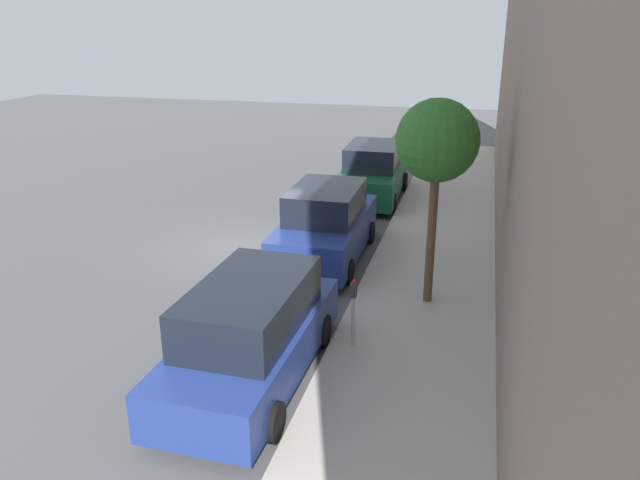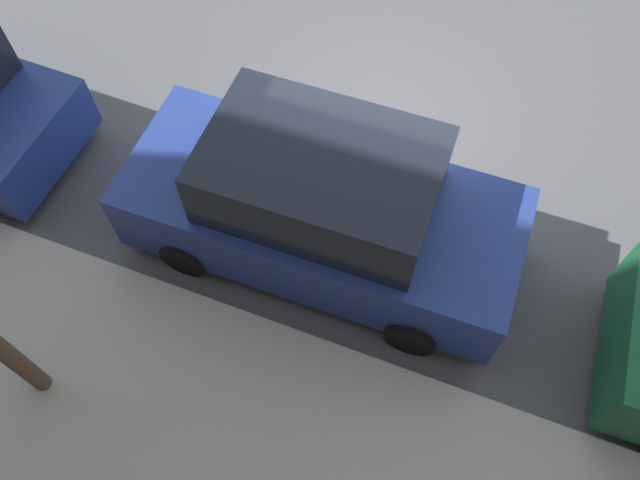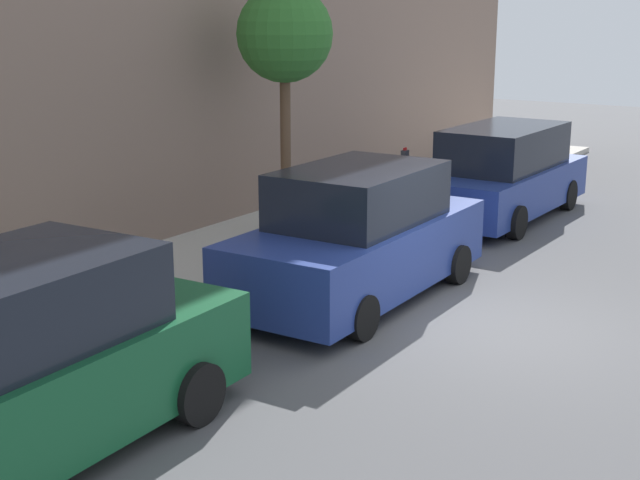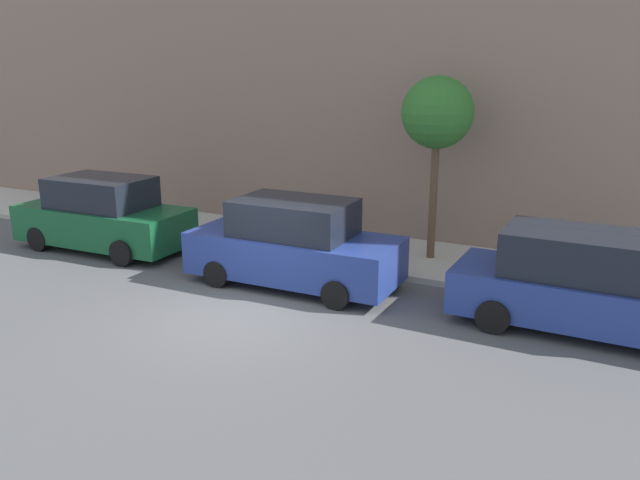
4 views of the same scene
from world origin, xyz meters
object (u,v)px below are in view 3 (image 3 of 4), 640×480
at_px(parked_suv_second, 359,237).
at_px(parking_meter_near, 404,174).
at_px(parked_suv_third, 16,368).
at_px(parked_minivan_nearest, 503,174).
at_px(street_tree, 285,36).

height_order(parked_suv_second, parking_meter_near, parked_suv_second).
distance_m(parked_suv_third, parking_meter_near, 10.85).
bearing_deg(parked_minivan_nearest, parked_suv_second, 91.87).
xyz_separation_m(parked_minivan_nearest, parking_meter_near, (1.54, 1.41, 0.07)).
height_order(parked_minivan_nearest, parked_suv_third, parked_suv_third).
bearing_deg(parked_suv_second, parking_meter_near, -69.88).
height_order(parked_suv_third, parking_meter_near, parked_suv_third).
height_order(parked_suv_second, parked_suv_third, same).
height_order(parking_meter_near, street_tree, street_tree).
distance_m(parked_minivan_nearest, parking_meter_near, 2.09).
xyz_separation_m(parked_minivan_nearest, parked_suv_second, (-0.20, 6.15, 0.01)).
distance_m(parked_suv_second, parked_suv_third, 6.00).
xyz_separation_m(parking_meter_near, street_tree, (1.21, 2.42, 2.73)).
relative_size(parked_minivan_nearest, parked_suv_second, 1.02).
bearing_deg(street_tree, parked_minivan_nearest, -125.64).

